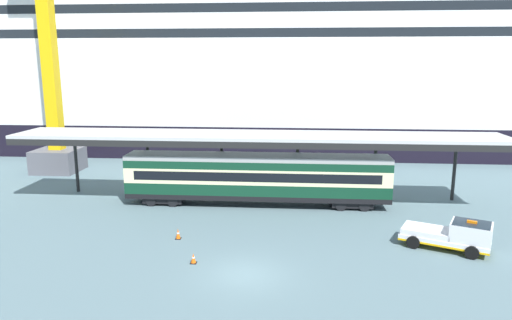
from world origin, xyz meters
name	(u,v)px	position (x,y,z in m)	size (l,w,h in m)	color
ground_plane	(245,274)	(0.00, 0.00, 0.00)	(400.00, 400.00, 0.00)	slate
cruise_ship	(158,40)	(-16.83, 43.15, 14.59)	(142.91, 25.63, 43.67)	black
platform_canopy	(257,138)	(-0.34, 13.29, 5.45)	(39.07, 5.08, 5.73)	#BCBCBC
train_carriage	(257,177)	(-0.34, 12.86, 2.30)	(21.00, 2.81, 4.11)	black
service_truck	(454,234)	(12.44, 4.45, 0.99)	(5.57, 4.01, 2.02)	white
traffic_cone_near	(178,234)	(-4.88, 4.86, 0.34)	(0.36, 0.36, 0.70)	black
traffic_cone_mid	(193,258)	(-3.08, 1.19, 0.29)	(0.36, 0.36, 0.60)	black
dockside_crane	(51,27)	(-21.86, 23.15, 14.84)	(13.12, 4.40, 48.85)	#595960
quay_bollard	(449,241)	(12.22, 4.60, 0.52)	(0.48, 0.48, 0.96)	black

